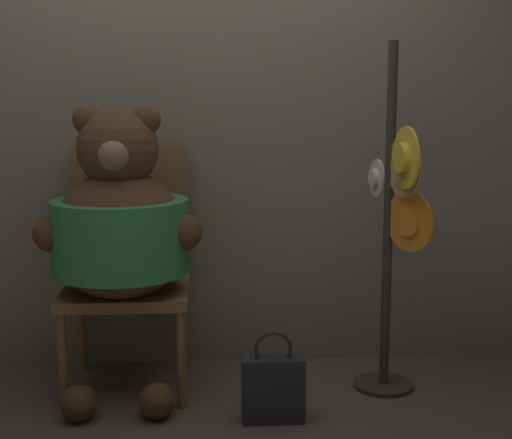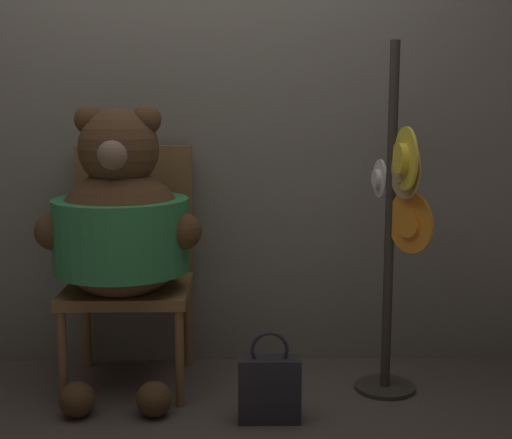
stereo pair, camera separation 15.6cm
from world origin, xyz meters
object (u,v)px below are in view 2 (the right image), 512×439
object	(u,v)px
chair	(131,260)
teddy_bear	(121,226)
hat_display_rack	(396,224)
handbag_on_ground	(269,387)

from	to	relation	value
chair	teddy_bear	world-z (taller)	teddy_bear
chair	hat_display_rack	xyz separation A→B (m)	(1.21, -0.24, 0.21)
teddy_bear	handbag_on_ground	distance (m)	0.96
chair	handbag_on_ground	size ratio (longest dim) A/B	2.85
teddy_bear	hat_display_rack	bearing A→B (deg)	-2.21
hat_display_rack	handbag_on_ground	distance (m)	0.90
hat_display_rack	teddy_bear	bearing A→B (deg)	177.79
chair	handbag_on_ground	world-z (taller)	chair
chair	hat_display_rack	world-z (taller)	hat_display_rack
chair	handbag_on_ground	distance (m)	0.93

